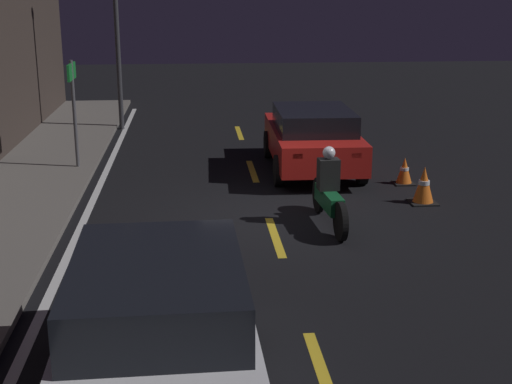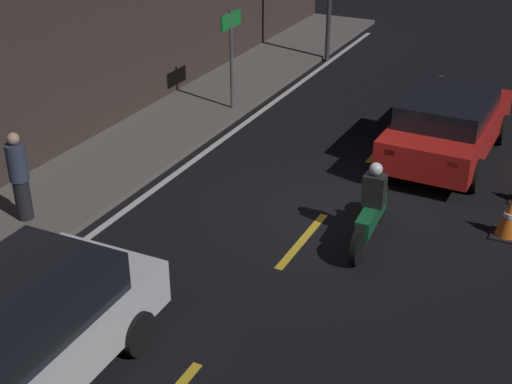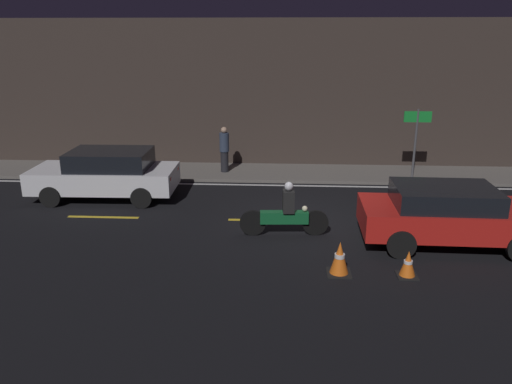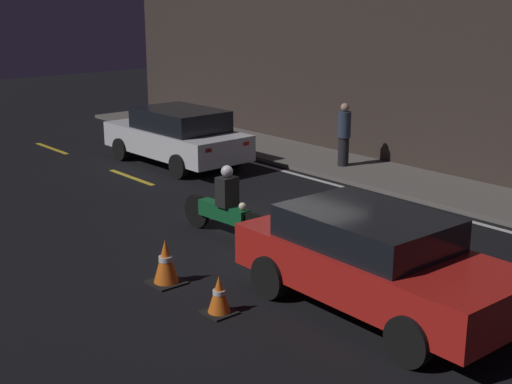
# 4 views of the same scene
# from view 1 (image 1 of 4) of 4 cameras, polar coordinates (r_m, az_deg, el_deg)

# --- Properties ---
(ground_plane) EXTENTS (56.00, 56.00, 0.00)m
(ground_plane) POSITION_cam_1_polar(r_m,az_deg,el_deg) (12.93, 1.03, -2.12)
(ground_plane) COLOR black
(raised_curb) EXTENTS (28.00, 2.31, 0.11)m
(raised_curb) POSITION_cam_1_polar(r_m,az_deg,el_deg) (13.29, -19.74, -2.35)
(raised_curb) COLOR #605B56
(raised_curb) RESTS_ON ground
(lane_dash_b) EXTENTS (2.00, 0.14, 0.01)m
(lane_dash_b) POSITION_cam_1_polar(r_m,az_deg,el_deg) (7.94, 5.42, -14.46)
(lane_dash_b) COLOR gold
(lane_dash_b) RESTS_ON ground
(lane_dash_c) EXTENTS (2.00, 0.14, 0.01)m
(lane_dash_c) POSITION_cam_1_polar(r_m,az_deg,el_deg) (11.99, 1.54, -3.59)
(lane_dash_c) COLOR gold
(lane_dash_c) RESTS_ON ground
(lane_dash_d) EXTENTS (2.00, 0.14, 0.01)m
(lane_dash_d) POSITION_cam_1_polar(r_m,az_deg,el_deg) (16.28, -0.29, 1.69)
(lane_dash_d) COLOR gold
(lane_dash_d) RESTS_ON ground
(lane_dash_e) EXTENTS (2.00, 0.14, 0.01)m
(lane_dash_e) POSITION_cam_1_polar(r_m,az_deg,el_deg) (20.66, -1.35, 4.76)
(lane_dash_e) COLOR gold
(lane_dash_e) RESTS_ON ground
(lane_solid_kerb) EXTENTS (25.20, 0.14, 0.01)m
(lane_solid_kerb) POSITION_cam_1_polar(r_m,az_deg,el_deg) (13.01, -13.72, -2.46)
(lane_solid_kerb) COLOR silver
(lane_solid_kerb) RESTS_ON ground
(sedan_white) EXTENTS (4.38, 2.04, 1.50)m
(sedan_white) POSITION_cam_1_polar(r_m,az_deg,el_deg) (7.07, -7.78, -11.31)
(sedan_white) COLOR silver
(sedan_white) RESTS_ON ground
(taxi_red) EXTENTS (4.28, 2.03, 1.44)m
(taxi_red) POSITION_cam_1_polar(r_m,az_deg,el_deg) (16.22, 4.53, 4.41)
(taxi_red) COLOR red
(taxi_red) RESTS_ON ground
(motorcycle) EXTENTS (2.24, 0.38, 1.40)m
(motorcycle) POSITION_cam_1_polar(r_m,az_deg,el_deg) (12.46, 5.87, -0.17)
(motorcycle) COLOR black
(motorcycle) RESTS_ON ground
(traffic_cone_near) EXTENTS (0.52, 0.52, 0.73)m
(traffic_cone_near) POSITION_cam_1_polar(r_m,az_deg,el_deg) (14.13, 13.28, 0.52)
(traffic_cone_near) COLOR black
(traffic_cone_near) RESTS_ON ground
(traffic_cone_mid) EXTENTS (0.43, 0.43, 0.57)m
(traffic_cone_mid) POSITION_cam_1_polar(r_m,az_deg,el_deg) (15.46, 11.78, 1.64)
(traffic_cone_mid) COLOR black
(traffic_cone_mid) RESTS_ON ground
(shop_sign) EXTENTS (0.90, 0.08, 2.40)m
(shop_sign) POSITION_cam_1_polar(r_m,az_deg,el_deg) (16.48, -14.44, 7.72)
(shop_sign) COLOR #4C4C51
(shop_sign) RESTS_ON raised_curb
(street_lamp) EXTENTS (0.28, 0.28, 5.76)m
(street_lamp) POSITION_cam_1_polar(r_m,az_deg,el_deg) (21.24, -11.12, 13.57)
(street_lamp) COLOR #333338
(street_lamp) RESTS_ON ground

